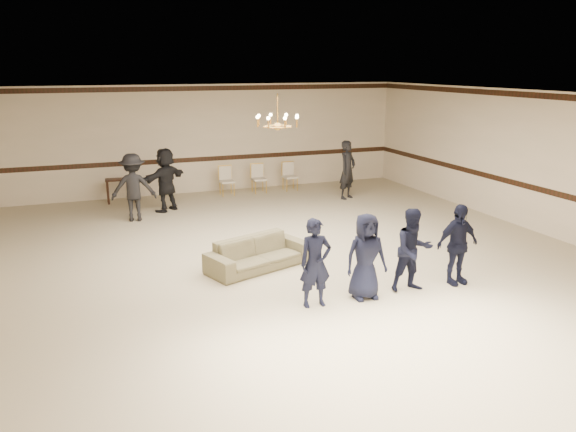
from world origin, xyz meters
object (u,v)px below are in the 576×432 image
at_px(chandelier, 277,110).
at_px(banquet_chair_mid, 259,179).
at_px(adult_left, 133,187).
at_px(boy_d, 457,244).
at_px(banquet_chair_right, 290,177).
at_px(boy_b, 366,256).
at_px(adult_right, 347,170).
at_px(settee, 258,253).
at_px(boy_a, 315,263).
at_px(boy_c, 413,250).
at_px(adult_mid, 166,180).
at_px(console_table, 121,190).
at_px(banquet_chair_left, 227,181).

height_order(chandelier, banquet_chair_mid, chandelier).
distance_m(chandelier, adult_left, 4.67).
distance_m(boy_d, banquet_chair_right, 8.28).
distance_m(boy_b, adult_left, 7.02).
bearing_deg(adult_right, boy_d, -131.01).
xyz_separation_m(boy_b, settee, (-1.21, 1.98, -0.43)).
distance_m(boy_a, adult_right, 7.71).
distance_m(boy_a, banquet_chair_mid, 8.46).
distance_m(boy_a, boy_c, 1.80).
distance_m(adult_left, banquet_chair_right, 5.25).
height_order(adult_right, banquet_chair_right, adult_right).
bearing_deg(adult_mid, adult_left, 2.19).
bearing_deg(banquet_chair_mid, settee, -107.53).
bearing_deg(adult_left, adult_mid, -133.41).
bearing_deg(settee, banquet_chair_mid, 52.57).
bearing_deg(boy_d, boy_a, 176.87).
relative_size(boy_c, boy_d, 1.00).
height_order(settee, adult_mid, adult_mid).
xyz_separation_m(boy_d, settee, (-3.01, 1.98, -0.43)).
xyz_separation_m(boy_a, settee, (-0.31, 1.98, -0.43)).
bearing_deg(chandelier, banquet_chair_mid, 76.12).
relative_size(adult_mid, banquet_chair_mid, 1.96).
distance_m(boy_d, adult_right, 6.76).
height_order(settee, console_table, console_table).
xyz_separation_m(boy_b, banquet_chair_right, (1.87, 8.27, -0.29)).
bearing_deg(boy_b, boy_d, 3.61).
relative_size(adult_right, console_table, 2.07).
distance_m(boy_a, boy_b, 0.90).
height_order(banquet_chair_left, banquet_chair_mid, same).
relative_size(banquet_chair_right, console_table, 1.06).
height_order(boy_c, banquet_chair_right, boy_c).
xyz_separation_m(boy_d, banquet_chair_left, (-1.93, 8.27, -0.29)).
distance_m(boy_c, adult_left, 7.45).
height_order(adult_right, banquet_chair_left, adult_right).
relative_size(boy_b, settee, 0.72).
distance_m(banquet_chair_left, banquet_chair_mid, 1.00).
bearing_deg(banquet_chair_mid, boy_d, -82.79).
height_order(settee, banquet_chair_mid, banquet_chair_mid).
distance_m(boy_c, banquet_chair_left, 8.34).
bearing_deg(console_table, adult_right, -12.10).
bearing_deg(boy_c, boy_a, -175.50).
bearing_deg(boy_c, chandelier, 118.18).
bearing_deg(settee, boy_d, -52.49).
bearing_deg(boy_d, adult_left, 123.94).
xyz_separation_m(chandelier, banquet_chair_mid, (1.29, 5.24, -2.45)).
height_order(adult_mid, banquet_chair_mid, adult_mid).
distance_m(boy_b, boy_c, 0.90).
relative_size(chandelier, banquet_chair_right, 1.10).
xyz_separation_m(chandelier, console_table, (-2.71, 5.44, -2.54)).
relative_size(boy_a, adult_left, 0.86).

